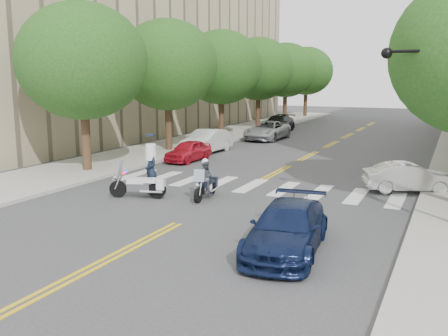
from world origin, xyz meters
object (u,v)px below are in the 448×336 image
Objects in this scene: motorcycle_police at (206,181)px; sedan_blue at (287,229)px; motorcycle_parked at (143,185)px; convertible at (410,177)px; officer_standing at (151,171)px.

motorcycle_police is 6.70m from sedan_blue.
convertible is (9.59, 5.72, 0.10)m from motorcycle_parked.
motorcycle_parked is at bearing -55.55° from officer_standing.
sedan_blue is at bearing 143.88° from convertible.
motorcycle_parked is 8.03m from sedan_blue.
motorcycle_police is 0.54× the size of convertible.
motorcycle_police is 2.34m from officer_standing.
convertible is at bearing 65.59° from officer_standing.
officer_standing is (-2.29, -0.41, 0.29)m from motorcycle_police.
officer_standing is at bearing 96.48° from convertible.
motorcycle_police is at bearing 130.15° from sedan_blue.
convertible is (9.56, 5.12, -0.40)m from officer_standing.
sedan_blue is at bearing -135.02° from motorcycle_parked.
motorcycle_police is at bearing 101.22° from convertible.
officer_standing reaches higher than motorcycle_police.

